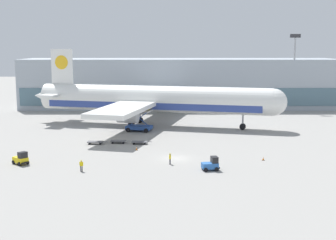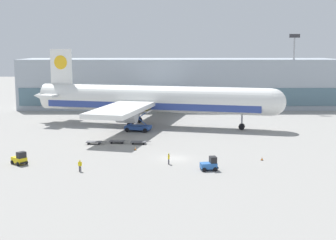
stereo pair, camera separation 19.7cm
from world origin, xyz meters
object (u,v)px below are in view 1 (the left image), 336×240
(light_mast, at_px, (295,66))
(ground_crew_far, at_px, (171,158))
(baggage_tug_foreground, at_px, (212,164))
(baggage_dolly_second, at_px, (119,141))
(baggage_tug_mid, at_px, (22,159))
(traffic_cone_far, at_px, (137,148))
(ground_crew_near, at_px, (82,165))
(baggage_dolly_third, at_px, (140,142))
(scissor_lift_loader, at_px, (140,122))
(baggage_dolly_lead, at_px, (96,142))
(airplane_main, at_px, (151,100))
(traffic_cone_near, at_px, (264,159))

(light_mast, distance_m, ground_crew_far, 69.62)
(baggage_tug_foreground, relative_size, baggage_dolly_second, 0.71)
(baggage_tug_mid, distance_m, traffic_cone_far, 19.39)
(baggage_dolly_second, xyz_separation_m, ground_crew_near, (-3.18, -19.67, 0.59))
(baggage_dolly_third, bearing_deg, ground_crew_far, -68.36)
(baggage_dolly_second, distance_m, ground_crew_near, 19.93)
(scissor_lift_loader, bearing_deg, baggage_dolly_second, -90.19)
(scissor_lift_loader, xyz_separation_m, baggage_dolly_lead, (-7.18, -13.14, -1.51))
(airplane_main, distance_m, traffic_cone_far, 25.52)
(baggage_tug_foreground, distance_m, traffic_cone_far, 17.49)
(light_mast, distance_m, baggage_tug_foreground, 70.00)
(ground_crew_near, bearing_deg, ground_crew_far, -152.07)
(traffic_cone_far, bearing_deg, baggage_tug_foreground, -48.44)
(ground_crew_far, bearing_deg, baggage_dolly_lead, 53.67)
(baggage_dolly_second, bearing_deg, traffic_cone_far, -56.38)
(baggage_dolly_lead, bearing_deg, baggage_tug_mid, -119.80)
(baggage_dolly_second, relative_size, traffic_cone_far, 5.69)
(light_mast, height_order, traffic_cone_far, light_mast)
(scissor_lift_loader, xyz_separation_m, baggage_dolly_third, (0.87, -13.15, -1.51))
(light_mast, xyz_separation_m, scissor_lift_loader, (-40.52, -31.70, -10.34))
(scissor_lift_loader, xyz_separation_m, baggage_tug_mid, (-16.10, -27.97, -1.02))
(ground_crew_near, xyz_separation_m, traffic_cone_far, (6.93, 13.77, -0.66))
(ground_crew_far, bearing_deg, baggage_dolly_third, 31.57)
(light_mast, bearing_deg, baggage_dolly_third, -131.48)
(baggage_tug_foreground, relative_size, baggage_dolly_third, 0.71)
(baggage_dolly_second, xyz_separation_m, ground_crew_far, (9.45, -15.57, 0.61))
(baggage_tug_mid, bearing_deg, baggage_dolly_second, 91.11)
(traffic_cone_near, bearing_deg, ground_crew_far, -170.16)
(airplane_main, distance_m, ground_crew_near, 39.83)
(light_mast, distance_m, ground_crew_near, 79.84)
(baggage_tug_mid, bearing_deg, scissor_lift_loader, 100.97)
(baggage_dolly_lead, height_order, baggage_dolly_second, same)
(baggage_dolly_third, height_order, traffic_cone_far, traffic_cone_far)
(baggage_dolly_third, bearing_deg, baggage_dolly_second, 169.73)
(baggage_tug_mid, bearing_deg, baggage_dolly_lead, 99.88)
(baggage_dolly_lead, height_order, ground_crew_near, ground_crew_near)
(baggage_tug_foreground, bearing_deg, baggage_dolly_third, 111.87)
(baggage_dolly_lead, relative_size, ground_crew_near, 2.21)
(airplane_main, xyz_separation_m, baggage_dolly_third, (-1.18, -19.78, -5.45))
(traffic_cone_far, bearing_deg, ground_crew_near, -116.70)
(baggage_dolly_third, relative_size, ground_crew_far, 2.17)
(light_mast, bearing_deg, airplane_main, -146.90)
(ground_crew_near, bearing_deg, baggage_dolly_third, -100.76)
(airplane_main, height_order, traffic_cone_near, airplane_main)
(ground_crew_far, xyz_separation_m, traffic_cone_near, (14.60, 2.53, -0.74))
(baggage_tug_mid, bearing_deg, traffic_cone_near, 44.89)
(baggage_tug_foreground, xyz_separation_m, baggage_tug_mid, (-28.35, 3.35, 0.00))
(light_mast, bearing_deg, scissor_lift_loader, -141.96)
(baggage_dolly_lead, relative_size, ground_crew_far, 2.17)
(baggage_dolly_lead, bearing_deg, ground_crew_far, -46.26)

